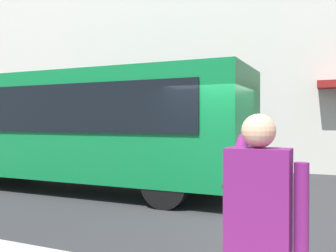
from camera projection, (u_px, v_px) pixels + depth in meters
ground_plane at (232, 212)px, 7.44m from camera, size 60.00×60.00×0.00m
building_facade_far at (281, 6)px, 13.56m from camera, size 28.00×1.55×12.00m
red_bus at (78, 126)px, 9.91m from camera, size 9.05×2.54×3.08m
pedestrian_photographer at (259, 224)px, 2.40m from camera, size 0.53×0.52×1.70m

